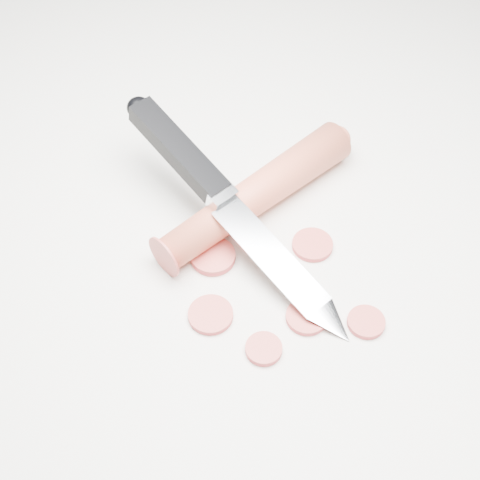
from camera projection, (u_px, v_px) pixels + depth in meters
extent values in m
plane|color=white|center=(276.00, 239.00, 0.60)|extent=(2.40, 2.40, 0.00)
cylinder|color=#CF5237|center=(256.00, 194.00, 0.61)|extent=(0.19, 0.15, 0.03)
cylinder|color=#C1413A|center=(213.00, 256.00, 0.58)|extent=(0.04, 0.04, 0.01)
cylinder|color=#C1413A|center=(211.00, 315.00, 0.55)|extent=(0.04, 0.04, 0.01)
cylinder|color=#C1413A|center=(307.00, 317.00, 0.55)|extent=(0.03, 0.03, 0.01)
cylinder|color=#C1413A|center=(366.00, 322.00, 0.54)|extent=(0.03, 0.03, 0.01)
cylinder|color=#C1413A|center=(312.00, 245.00, 0.59)|extent=(0.04, 0.04, 0.01)
cylinder|color=#C1413A|center=(195.00, 239.00, 0.60)|extent=(0.04, 0.04, 0.01)
cylinder|color=#C1413A|center=(264.00, 349.00, 0.53)|extent=(0.03, 0.03, 0.01)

